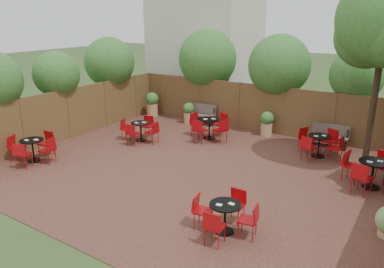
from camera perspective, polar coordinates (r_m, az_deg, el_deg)
The scene contains 11 objects.
ground at distance 12.13m, azimuth 0.60°, elevation -5.49°, with size 80.00×80.00×0.00m, color #354F23.
courtyard_paving at distance 12.13m, azimuth 0.60°, elevation -5.44°, with size 12.00×10.00×0.02m, color #3D1F19.
fence_back at distance 16.05m, azimuth 10.26°, elevation 3.86°, with size 12.00×0.08×2.00m, color brown.
fence_left at distance 15.69m, azimuth -18.24°, elevation 2.91°, with size 0.08×10.00×2.00m, color brown.
neighbour_building at distance 20.32m, azimuth 2.09°, elevation 15.59°, with size 5.00×4.00×8.00m, color beige.
overhang_foliage at distance 14.74m, azimuth 4.44°, elevation 9.66°, with size 15.61×10.58×2.68m.
park_bench_left at distance 17.04m, azimuth 1.32°, elevation 3.13°, with size 1.44×0.50×0.88m.
park_bench_right at distance 14.98m, azimuth 20.20°, elevation -0.17°, with size 1.39×0.54×0.84m.
bistro_tables at distance 12.54m, azimuth 3.80°, elevation -2.41°, with size 11.61×7.55×0.94m.
planters at distance 15.04m, azimuth 6.10°, elevation 1.53°, with size 11.63×3.96×1.16m.
low_shrubs at distance 8.19m, azimuth 23.25°, elevation -16.83°, with size 1.99×4.42×0.74m.
Camera 1 is at (5.97, -9.40, 4.82)m, focal length 35.05 mm.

